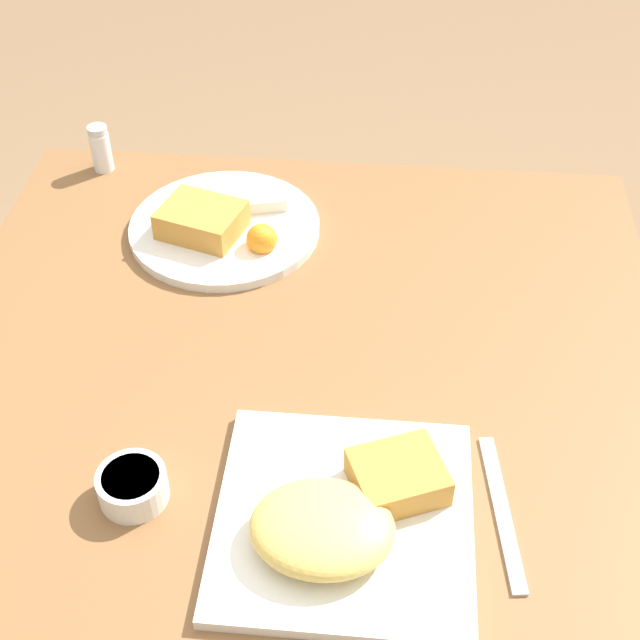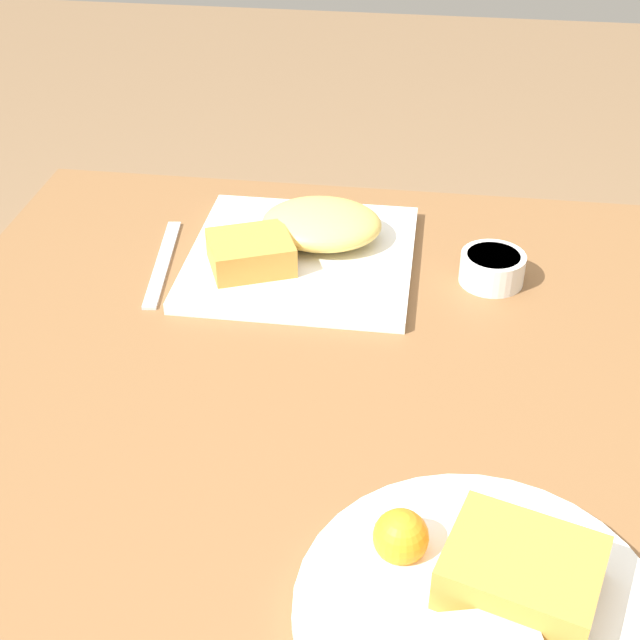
% 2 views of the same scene
% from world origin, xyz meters
% --- Properties ---
extents(dining_table, '(0.93, 0.89, 0.77)m').
position_xyz_m(dining_table, '(0.00, 0.00, 0.68)').
color(dining_table, brown).
rests_on(dining_table, ground_plane).
extents(plate_square_near, '(0.27, 0.27, 0.06)m').
position_xyz_m(plate_square_near, '(0.07, -0.25, 0.79)').
color(plate_square_near, white).
rests_on(plate_square_near, dining_table).
extents(plate_oval_far, '(0.28, 0.28, 0.05)m').
position_xyz_m(plate_oval_far, '(-0.14, 0.24, 0.79)').
color(plate_oval_far, white).
rests_on(plate_oval_far, dining_table).
extents(sauce_ramekin, '(0.07, 0.07, 0.04)m').
position_xyz_m(sauce_ramekin, '(-0.15, -0.23, 0.79)').
color(sauce_ramekin, white).
rests_on(sauce_ramekin, dining_table).
extents(butter_knife, '(0.04, 0.20, 0.00)m').
position_xyz_m(butter_knife, '(0.24, -0.21, 0.77)').
color(butter_knife, silver).
rests_on(butter_knife, dining_table).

